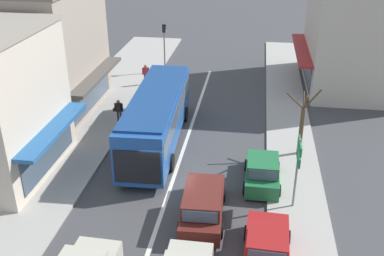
{
  "coord_description": "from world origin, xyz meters",
  "views": [
    {
      "loc": [
        3.83,
        -18.81,
        12.56
      ],
      "look_at": [
        0.44,
        4.28,
        1.2
      ],
      "focal_mm": 42.0,
      "sensor_mm": 36.0,
      "label": 1
    }
  ],
  "objects_px": {
    "directional_road_sign": "(298,158)",
    "pedestrian_with_handbag_near": "(146,73)",
    "city_bus": "(157,115)",
    "traffic_light_downstreet": "(164,40)",
    "parked_hatchback_kerb_second": "(262,171)",
    "pedestrian_browsing_midblock": "(119,110)",
    "street_tree_right": "(302,125)",
    "wagon_adjacent_lane_lead": "(203,204)",
    "parked_sedan_kerb_front": "(267,249)"
  },
  "relations": [
    {
      "from": "traffic_light_downstreet",
      "to": "pedestrian_browsing_midblock",
      "type": "relative_size",
      "value": 2.58
    },
    {
      "from": "street_tree_right",
      "to": "pedestrian_browsing_midblock",
      "type": "bearing_deg",
      "value": 168.24
    },
    {
      "from": "directional_road_sign",
      "to": "parked_hatchback_kerb_second",
      "type": "bearing_deg",
      "value": 127.59
    },
    {
      "from": "city_bus",
      "to": "parked_hatchback_kerb_second",
      "type": "height_order",
      "value": "city_bus"
    },
    {
      "from": "wagon_adjacent_lane_lead",
      "to": "street_tree_right",
      "type": "height_order",
      "value": "street_tree_right"
    },
    {
      "from": "street_tree_right",
      "to": "pedestrian_browsing_midblock",
      "type": "xyz_separation_m",
      "value": [
        -11.2,
        2.33,
        -0.82
      ]
    },
    {
      "from": "parked_hatchback_kerb_second",
      "to": "pedestrian_with_handbag_near",
      "type": "distance_m",
      "value": 15.77
    },
    {
      "from": "city_bus",
      "to": "parked_sedan_kerb_front",
      "type": "xyz_separation_m",
      "value": [
        6.36,
        -9.23,
        -1.22
      ]
    },
    {
      "from": "pedestrian_with_handbag_near",
      "to": "pedestrian_browsing_midblock",
      "type": "distance_m",
      "value": 7.24
    },
    {
      "from": "city_bus",
      "to": "wagon_adjacent_lane_lead",
      "type": "height_order",
      "value": "city_bus"
    },
    {
      "from": "parked_sedan_kerb_front",
      "to": "pedestrian_with_handbag_near",
      "type": "height_order",
      "value": "pedestrian_with_handbag_near"
    },
    {
      "from": "parked_hatchback_kerb_second",
      "to": "pedestrian_browsing_midblock",
      "type": "distance_m",
      "value": 10.74
    },
    {
      "from": "traffic_light_downstreet",
      "to": "street_tree_right",
      "type": "relative_size",
      "value": 1.04
    },
    {
      "from": "traffic_light_downstreet",
      "to": "street_tree_right",
      "type": "height_order",
      "value": "traffic_light_downstreet"
    },
    {
      "from": "wagon_adjacent_lane_lead",
      "to": "directional_road_sign",
      "type": "bearing_deg",
      "value": 18.74
    },
    {
      "from": "city_bus",
      "to": "traffic_light_downstreet",
      "type": "relative_size",
      "value": 2.61
    },
    {
      "from": "pedestrian_with_handbag_near",
      "to": "city_bus",
      "type": "bearing_deg",
      "value": -72.47
    },
    {
      "from": "city_bus",
      "to": "directional_road_sign",
      "type": "xyz_separation_m",
      "value": [
        7.61,
        -5.4,
        0.82
      ]
    },
    {
      "from": "city_bus",
      "to": "parked_hatchback_kerb_second",
      "type": "relative_size",
      "value": 2.96
    },
    {
      "from": "pedestrian_with_handbag_near",
      "to": "pedestrian_browsing_midblock",
      "type": "xyz_separation_m",
      "value": [
        -0.04,
        -7.24,
        0.0
      ]
    },
    {
      "from": "directional_road_sign",
      "to": "pedestrian_with_handbag_near",
      "type": "relative_size",
      "value": 2.21
    },
    {
      "from": "parked_sedan_kerb_front",
      "to": "directional_road_sign",
      "type": "relative_size",
      "value": 1.18
    },
    {
      "from": "pedestrian_with_handbag_near",
      "to": "pedestrian_browsing_midblock",
      "type": "bearing_deg",
      "value": -90.28
    },
    {
      "from": "directional_road_sign",
      "to": "pedestrian_with_handbag_near",
      "type": "height_order",
      "value": "directional_road_sign"
    },
    {
      "from": "traffic_light_downstreet",
      "to": "street_tree_right",
      "type": "bearing_deg",
      "value": -51.31
    },
    {
      "from": "city_bus",
      "to": "traffic_light_downstreet",
      "type": "height_order",
      "value": "traffic_light_downstreet"
    },
    {
      "from": "wagon_adjacent_lane_lead",
      "to": "parked_hatchback_kerb_second",
      "type": "relative_size",
      "value": 1.23
    },
    {
      "from": "parked_hatchback_kerb_second",
      "to": "pedestrian_browsing_midblock",
      "type": "height_order",
      "value": "pedestrian_browsing_midblock"
    },
    {
      "from": "wagon_adjacent_lane_lead",
      "to": "parked_hatchback_kerb_second",
      "type": "height_order",
      "value": "wagon_adjacent_lane_lead"
    },
    {
      "from": "traffic_light_downstreet",
      "to": "city_bus",
      "type": "bearing_deg",
      "value": -80.5
    },
    {
      "from": "parked_sedan_kerb_front",
      "to": "parked_hatchback_kerb_second",
      "type": "bearing_deg",
      "value": 92.04
    },
    {
      "from": "parked_hatchback_kerb_second",
      "to": "traffic_light_downstreet",
      "type": "height_order",
      "value": "traffic_light_downstreet"
    },
    {
      "from": "wagon_adjacent_lane_lead",
      "to": "city_bus",
      "type": "bearing_deg",
      "value": 117.59
    },
    {
      "from": "wagon_adjacent_lane_lead",
      "to": "directional_road_sign",
      "type": "xyz_separation_m",
      "value": [
        4.07,
        1.38,
        1.96
      ]
    },
    {
      "from": "traffic_light_downstreet",
      "to": "directional_road_sign",
      "type": "height_order",
      "value": "traffic_light_downstreet"
    },
    {
      "from": "parked_sedan_kerb_front",
      "to": "pedestrian_browsing_midblock",
      "type": "bearing_deg",
      "value": 129.48
    },
    {
      "from": "parked_sedan_kerb_front",
      "to": "pedestrian_with_handbag_near",
      "type": "xyz_separation_m",
      "value": [
        -9.31,
        18.59,
        0.4
      ]
    },
    {
      "from": "wagon_adjacent_lane_lead",
      "to": "pedestrian_browsing_midblock",
      "type": "distance_m",
      "value": 11.04
    },
    {
      "from": "city_bus",
      "to": "directional_road_sign",
      "type": "distance_m",
      "value": 9.37
    },
    {
      "from": "parked_hatchback_kerb_second",
      "to": "traffic_light_downstreet",
      "type": "distance_m",
      "value": 18.31
    },
    {
      "from": "traffic_light_downstreet",
      "to": "pedestrian_with_handbag_near",
      "type": "relative_size",
      "value": 2.58
    },
    {
      "from": "parked_hatchback_kerb_second",
      "to": "pedestrian_with_handbag_near",
      "type": "height_order",
      "value": "pedestrian_with_handbag_near"
    },
    {
      "from": "directional_road_sign",
      "to": "pedestrian_with_handbag_near",
      "type": "distance_m",
      "value": 18.22
    },
    {
      "from": "parked_hatchback_kerb_second",
      "to": "pedestrian_with_handbag_near",
      "type": "bearing_deg",
      "value": 125.3
    },
    {
      "from": "pedestrian_browsing_midblock",
      "to": "pedestrian_with_handbag_near",
      "type": "bearing_deg",
      "value": 89.72
    },
    {
      "from": "parked_sedan_kerb_front",
      "to": "traffic_light_downstreet",
      "type": "relative_size",
      "value": 1.01
    },
    {
      "from": "directional_road_sign",
      "to": "pedestrian_browsing_midblock",
      "type": "xyz_separation_m",
      "value": [
        -10.6,
        7.51,
        -1.64
      ]
    },
    {
      "from": "pedestrian_with_handbag_near",
      "to": "traffic_light_downstreet",
      "type": "bearing_deg",
      "value": 75.95
    },
    {
      "from": "city_bus",
      "to": "wagon_adjacent_lane_lead",
      "type": "distance_m",
      "value": 7.73
    },
    {
      "from": "wagon_adjacent_lane_lead",
      "to": "directional_road_sign",
      "type": "height_order",
      "value": "directional_road_sign"
    }
  ]
}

